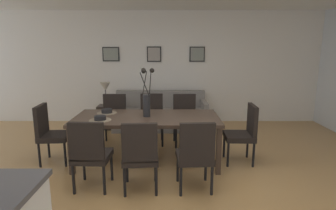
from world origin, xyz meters
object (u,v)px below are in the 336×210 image
(bowl_near_right, at_px, (108,111))
(dining_chair_far_right, at_px, (153,116))
(side_table, at_px, (108,117))
(table_lamp, at_px, (106,89))
(dining_table, at_px, (148,121))
(framed_picture_left, at_px, (112,54))
(dining_chair_mid_right, at_px, (186,117))
(dining_chair_near_left, at_px, (91,152))
(dining_chair_head_west, at_px, (51,131))
(dining_chair_mid_left, at_px, (196,153))
(framed_picture_right, at_px, (198,54))
(dining_chair_near_right, at_px, (115,117))
(bowl_near_left, at_px, (101,118))
(dining_chair_head_east, at_px, (245,131))
(framed_picture_center, at_px, (155,54))
(centerpiece_vase, at_px, (147,98))
(sofa, at_px, (161,115))
(dining_chair_far_left, at_px, (141,153))

(bowl_near_right, bearing_deg, dining_chair_far_right, 46.02)
(side_table, relative_size, table_lamp, 1.02)
(dining_table, height_order, dining_chair_far_right, dining_chair_far_right)
(side_table, distance_m, framed_picture_left, 1.48)
(dining_chair_mid_right, xyz_separation_m, bowl_near_right, (-1.30, -0.67, 0.27))
(dining_chair_near_left, height_order, dining_chair_head_west, same)
(dining_chair_mid_left, xyz_separation_m, framed_picture_right, (0.34, 3.35, 1.11))
(dining_chair_near_right, relative_size, bowl_near_left, 5.41)
(dining_table, bearing_deg, bowl_near_left, -161.33)
(dining_chair_head_east, height_order, framed_picture_center, framed_picture_center)
(framed_picture_center, height_order, framed_picture_right, framed_picture_center)
(dining_chair_near_right, bearing_deg, centerpiece_vase, -52.37)
(dining_chair_near_right, relative_size, framed_picture_right, 2.58)
(bowl_near_left, bearing_deg, centerpiece_vase, 18.75)
(dining_table, bearing_deg, table_lamp, 119.27)
(dining_chair_far_right, relative_size, framed_picture_left, 2.36)
(centerpiece_vase, xyz_separation_m, bowl_near_left, (-0.66, -0.22, -0.24))
(sofa, distance_m, table_lamp, 1.34)
(dining_chair_near_left, xyz_separation_m, dining_chair_head_west, (-0.87, 0.87, 0.00))
(dining_chair_near_right, bearing_deg, framed_picture_center, 66.46)
(dining_chair_mid_right, relative_size, framed_picture_center, 2.61)
(dining_chair_head_east, relative_size, framed_picture_left, 2.36)
(dining_chair_far_left, relative_size, framed_picture_center, 2.61)
(dining_chair_near_right, height_order, framed_picture_left, framed_picture_left)
(dining_chair_far_left, height_order, dining_chair_mid_right, same)
(dining_chair_far_right, bearing_deg, side_table, 138.89)
(dining_chair_mid_left, relative_size, framed_picture_center, 2.61)
(dining_chair_near_right, bearing_deg, dining_chair_head_west, -132.96)
(dining_chair_far_left, bearing_deg, framed_picture_center, 89.76)
(dining_chair_near_right, xyz_separation_m, dining_chair_mid_right, (1.32, 0.01, 0.00))
(dining_table, distance_m, bowl_near_left, 0.70)
(dining_chair_far_right, xyz_separation_m, sofa, (0.13, 0.99, -0.23))
(dining_table, xyz_separation_m, dining_chair_near_left, (-0.64, -0.88, -0.16))
(dining_chair_mid_right, height_order, table_lamp, table_lamp)
(dining_chair_head_east, relative_size, framed_picture_center, 2.61)
(dining_chair_mid_left, distance_m, sofa, 2.88)
(dining_table, distance_m, dining_chair_head_east, 1.52)
(dining_table, height_order, dining_chair_far_left, dining_chair_far_left)
(dining_chair_head_east, bearing_deg, dining_chair_far_left, -148.85)
(centerpiece_vase, distance_m, framed_picture_left, 2.71)
(bowl_near_left, xyz_separation_m, table_lamp, (-0.38, 2.08, 0.11))
(dining_chair_far_right, xyz_separation_m, dining_chair_mid_left, (0.64, -1.83, 0.00))
(dining_chair_mid_right, xyz_separation_m, centerpiece_vase, (-0.64, -0.89, 0.51))
(dining_chair_head_east, xyz_separation_m, framed_picture_center, (-1.51, 2.45, 1.11))
(dining_chair_near_right, height_order, dining_chair_far_right, same)
(dining_table, xyz_separation_m, framed_picture_center, (-0.00, 2.44, 0.94))
(dining_chair_near_left, height_order, side_table, dining_chair_near_left)
(dining_chair_far_left, relative_size, side_table, 1.77)
(centerpiece_vase, bearing_deg, dining_chair_mid_right, 54.19)
(dining_chair_near_right, bearing_deg, bowl_near_left, -88.98)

